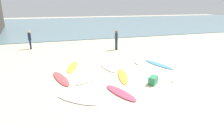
# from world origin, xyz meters

# --- Properties ---
(ground_plane) EXTENTS (120.00, 120.00, 0.00)m
(ground_plane) POSITION_xyz_m (0.00, 0.00, 0.00)
(ground_plane) COLOR beige
(ocean_water) EXTENTS (120.00, 40.00, 0.08)m
(ocean_water) POSITION_xyz_m (0.00, 34.52, 0.04)
(ocean_water) COLOR slate
(ocean_water) RESTS_ON ground_plane
(surfboard_0) EXTENTS (1.14, 2.57, 0.09)m
(surfboard_0) POSITION_xyz_m (-4.49, 2.61, 0.04)
(surfboard_0) COLOR #D24D50
(surfboard_0) RESTS_ON ground_plane
(surfboard_1) EXTENTS (1.94, 1.82, 0.06)m
(surfboard_1) POSITION_xyz_m (-3.94, -0.20, 0.03)
(surfboard_1) COLOR white
(surfboard_1) RESTS_ON ground_plane
(surfboard_2) EXTENTS (1.19, 2.51, 0.06)m
(surfboard_2) POSITION_xyz_m (-3.62, 4.60, 0.03)
(surfboard_2) COLOR yellow
(surfboard_2) RESTS_ON ground_plane
(surfboard_3) EXTENTS (1.24, 2.66, 0.07)m
(surfboard_3) POSITION_xyz_m (2.32, 3.31, 0.03)
(surfboard_3) COLOR #4C97D8
(surfboard_3) RESTS_ON ground_plane
(surfboard_4) EXTENTS (0.92, 2.01, 0.06)m
(surfboard_4) POSITION_xyz_m (-1.35, 3.55, 0.03)
(surfboard_4) COLOR white
(surfboard_4) RESTS_ON ground_plane
(surfboard_5) EXTENTS (1.12, 2.58, 0.06)m
(surfboard_5) POSITION_xyz_m (-0.94, 1.92, 0.03)
(surfboard_5) COLOR #F5A137
(surfboard_5) RESTS_ON ground_plane
(surfboard_6) EXTENTS (2.30, 2.11, 0.08)m
(surfboard_6) POSITION_xyz_m (-2.76, 2.27, 0.04)
(surfboard_6) COLOR #EDEBCD
(surfboard_6) RESTS_ON ground_plane
(surfboard_7) EXTENTS (1.75, 1.76, 0.07)m
(surfboard_7) POSITION_xyz_m (2.05, 0.84, 0.04)
(surfboard_7) COLOR white
(surfboard_7) RESTS_ON ground_plane
(surfboard_8) EXTENTS (1.27, 2.22, 0.09)m
(surfboard_8) POSITION_xyz_m (-1.84, -0.16, 0.04)
(surfboard_8) COLOR #D4435F
(surfboard_8) RESTS_ON ground_plane
(surfboard_9) EXTENTS (1.34, 2.15, 0.07)m
(surfboard_9) POSITION_xyz_m (1.31, 4.65, 0.04)
(surfboard_9) COLOR silver
(surfboard_9) RESTS_ON ground_plane
(beachgoer_near) EXTENTS (0.34, 0.34, 1.84)m
(beachgoer_near) POSITION_xyz_m (0.94, 8.62, 1.04)
(beachgoer_near) COLOR #1E3342
(beachgoer_near) RESTS_ON ground_plane
(beachgoer_mid) EXTENTS (0.34, 0.34, 1.77)m
(beachgoer_mid) POSITION_xyz_m (-6.83, 11.43, 0.99)
(beachgoer_mid) COLOR #191E33
(beachgoer_mid) RESTS_ON ground_plane
(beach_cooler) EXTENTS (0.68, 0.66, 0.44)m
(beach_cooler) POSITION_xyz_m (0.22, 0.37, 0.22)
(beach_cooler) COLOR #287F51
(beach_cooler) RESTS_ON ground_plane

